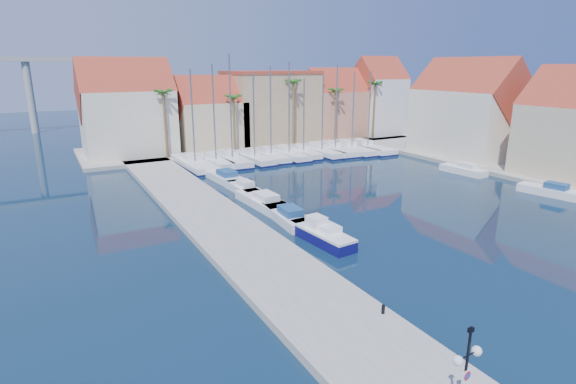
# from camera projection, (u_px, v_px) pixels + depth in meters

# --- Properties ---
(ground) EXTENTS (260.00, 260.00, 0.00)m
(ground) POSITION_uv_depth(u_px,v_px,m) (420.00, 266.00, 29.73)
(ground) COLOR black
(ground) RESTS_ON ground
(quay_west) EXTENTS (6.00, 77.00, 0.50)m
(quay_west) POSITION_uv_depth(u_px,v_px,m) (220.00, 224.00, 36.89)
(quay_west) COLOR gray
(quay_west) RESTS_ON ground
(shore_north) EXTENTS (54.00, 16.00, 0.50)m
(shore_north) POSITION_uv_depth(u_px,v_px,m) (255.00, 144.00, 74.80)
(shore_north) COLOR gray
(shore_north) RESTS_ON ground
(shore_east) EXTENTS (12.00, 60.00, 0.50)m
(shore_east) POSITION_uv_depth(u_px,v_px,m) (520.00, 168.00, 57.13)
(shore_east) COLOR gray
(shore_east) RESTS_ON ground
(lamp_post) EXTENTS (1.35, 0.43, 3.99)m
(lamp_post) POSITION_uv_depth(u_px,v_px,m) (467.00, 363.00, 15.19)
(lamp_post) COLOR black
(lamp_post) RESTS_ON quay_west
(bollard) EXTENTS (0.19, 0.19, 0.47)m
(bollard) POSITION_uv_depth(u_px,v_px,m) (383.00, 309.00, 23.09)
(bollard) COLOR black
(bollard) RESTS_ON quay_west
(fishing_boat) EXTENTS (2.24, 5.44, 1.86)m
(fishing_boat) POSITION_uv_depth(u_px,v_px,m) (324.00, 235.00, 33.47)
(fishing_boat) COLOR #0F0D51
(fishing_boat) RESTS_ON ground
(motorboat_west_0) EXTENTS (2.22, 6.27, 1.40)m
(motorboat_west_0) POSITION_uv_depth(u_px,v_px,m) (322.00, 233.00, 34.17)
(motorboat_west_0) COLOR white
(motorboat_west_0) RESTS_ON ground
(motorboat_west_1) EXTENTS (2.62, 6.77, 1.40)m
(motorboat_west_1) POSITION_uv_depth(u_px,v_px,m) (288.00, 215.00, 38.26)
(motorboat_west_1) COLOR white
(motorboat_west_1) RESTS_ON ground
(motorboat_west_2) EXTENTS (2.65, 7.31, 1.40)m
(motorboat_west_2) POSITION_uv_depth(u_px,v_px,m) (263.00, 201.00, 42.39)
(motorboat_west_2) COLOR white
(motorboat_west_2) RESTS_ON ground
(motorboat_west_3) EXTENTS (2.02, 5.60, 1.40)m
(motorboat_west_3) POSITION_uv_depth(u_px,v_px,m) (244.00, 188.00, 46.81)
(motorboat_west_3) COLOR white
(motorboat_west_3) RESTS_ON ground
(motorboat_west_4) EXTENTS (2.72, 7.25, 1.40)m
(motorboat_west_4) POSITION_uv_depth(u_px,v_px,m) (225.00, 177.00, 51.50)
(motorboat_west_4) COLOR white
(motorboat_west_4) RESTS_ON ground
(motorboat_east_0) EXTENTS (2.95, 6.11, 1.40)m
(motorboat_east_0) POSITION_uv_depth(u_px,v_px,m) (550.00, 190.00, 45.88)
(motorboat_east_0) COLOR white
(motorboat_east_0) RESTS_ON ground
(motorboat_east_1) EXTENTS (2.36, 5.87, 1.40)m
(motorboat_east_1) POSITION_uv_depth(u_px,v_px,m) (464.00, 170.00, 55.08)
(motorboat_east_1) COLOR white
(motorboat_east_1) RESTS_ON ground
(sailboat_0) EXTENTS (3.21, 11.22, 12.45)m
(sailboat_0) POSITION_uv_depth(u_px,v_px,m) (194.00, 163.00, 58.25)
(sailboat_0) COLOR white
(sailboat_0) RESTS_ON ground
(sailboat_1) EXTENTS (2.72, 9.08, 13.00)m
(sailboat_1) POSITION_uv_depth(u_px,v_px,m) (215.00, 161.00, 59.56)
(sailboat_1) COLOR white
(sailboat_1) RESTS_ON ground
(sailboat_2) EXTENTS (3.20, 10.42, 14.32)m
(sailboat_2) POSITION_uv_depth(u_px,v_px,m) (231.00, 159.00, 60.91)
(sailboat_2) COLOR white
(sailboat_2) RESTS_ON ground
(sailboat_3) EXTENTS (2.88, 9.49, 11.89)m
(sailboat_3) POSITION_uv_depth(u_px,v_px,m) (253.00, 158.00, 61.89)
(sailboat_3) COLOR white
(sailboat_3) RESTS_ON ground
(sailboat_4) EXTENTS (2.95, 9.58, 12.77)m
(sailboat_4) POSITION_uv_depth(u_px,v_px,m) (270.00, 155.00, 63.46)
(sailboat_4) COLOR white
(sailboat_4) RESTS_ON ground
(sailboat_5) EXTENTS (2.61, 9.78, 13.35)m
(sailboat_5) POSITION_uv_depth(u_px,v_px,m) (287.00, 154.00, 64.55)
(sailboat_5) COLOR white
(sailboat_5) RESTS_ON ground
(sailboat_6) EXTENTS (2.88, 8.82, 11.14)m
(sailboat_6) POSITION_uv_depth(u_px,v_px,m) (302.00, 152.00, 65.60)
(sailboat_6) COLOR white
(sailboat_6) RESTS_ON ground
(sailboat_7) EXTENTS (3.08, 10.04, 11.60)m
(sailboat_7) POSITION_uv_depth(u_px,v_px,m) (320.00, 151.00, 66.56)
(sailboat_7) COLOR white
(sailboat_7) RESTS_ON ground
(sailboat_8) EXTENTS (3.65, 11.38, 12.95)m
(sailboat_8) POSITION_uv_depth(u_px,v_px,m) (333.00, 149.00, 68.25)
(sailboat_8) COLOR white
(sailboat_8) RESTS_ON ground
(sailboat_9) EXTENTS (3.14, 11.57, 11.94)m
(sailboat_9) POSITION_uv_depth(u_px,v_px,m) (349.00, 148.00, 69.18)
(sailboat_9) COLOR white
(sailboat_9) RESTS_ON ground
(sailboat_10) EXTENTS (3.28, 11.87, 12.05)m
(sailboat_10) POSITION_uv_depth(u_px,v_px,m) (365.00, 147.00, 70.01)
(sailboat_10) COLOR white
(sailboat_10) RESTS_ON ground
(building_0) EXTENTS (12.30, 9.00, 13.50)m
(building_0) POSITION_uv_depth(u_px,v_px,m) (127.00, 112.00, 63.00)
(building_0) COLOR beige
(building_0) RESTS_ON shore_north
(building_1) EXTENTS (10.30, 8.00, 11.00)m
(building_1) POSITION_uv_depth(u_px,v_px,m) (209.00, 116.00, 68.88)
(building_1) COLOR beige
(building_1) RESTS_ON shore_north
(building_2) EXTENTS (14.20, 10.20, 11.50)m
(building_2) POSITION_uv_depth(u_px,v_px,m) (270.00, 107.00, 74.55)
(building_2) COLOR #9E8561
(building_2) RESTS_ON shore_north
(building_3) EXTENTS (10.30, 8.00, 12.00)m
(building_3) POSITION_uv_depth(u_px,v_px,m) (334.00, 106.00, 79.37)
(building_3) COLOR tan
(building_3) RESTS_ON shore_north
(building_4) EXTENTS (8.30, 8.00, 14.00)m
(building_4) POSITION_uv_depth(u_px,v_px,m) (378.00, 99.00, 82.39)
(building_4) COLOR white
(building_4) RESTS_ON shore_north
(building_6) EXTENTS (9.00, 14.30, 13.50)m
(building_6) POSITION_uv_depth(u_px,v_px,m) (468.00, 112.00, 63.02)
(building_6) COLOR beige
(building_6) RESTS_ON shore_east
(palm_0) EXTENTS (2.60, 2.60, 10.15)m
(palm_0) POSITION_uv_depth(u_px,v_px,m) (163.00, 95.00, 59.93)
(palm_0) COLOR brown
(palm_0) RESTS_ON shore_north
(palm_1) EXTENTS (2.60, 2.60, 9.15)m
(palm_1) POSITION_uv_depth(u_px,v_px,m) (233.00, 99.00, 64.82)
(palm_1) COLOR brown
(palm_1) RESTS_ON shore_north
(palm_2) EXTENTS (2.60, 2.60, 11.15)m
(palm_2) POSITION_uv_depth(u_px,v_px,m) (293.00, 84.00, 68.93)
(palm_2) COLOR brown
(palm_2) RESTS_ON shore_north
(palm_3) EXTENTS (2.60, 2.60, 9.65)m
(palm_3) POSITION_uv_depth(u_px,v_px,m) (336.00, 92.00, 73.01)
(palm_3) COLOR brown
(palm_3) RESTS_ON shore_north
(palm_4) EXTENTS (2.60, 2.60, 10.65)m
(palm_4) POSITION_uv_depth(u_px,v_px,m) (375.00, 85.00, 76.46)
(palm_4) COLOR brown
(palm_4) RESTS_ON shore_north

